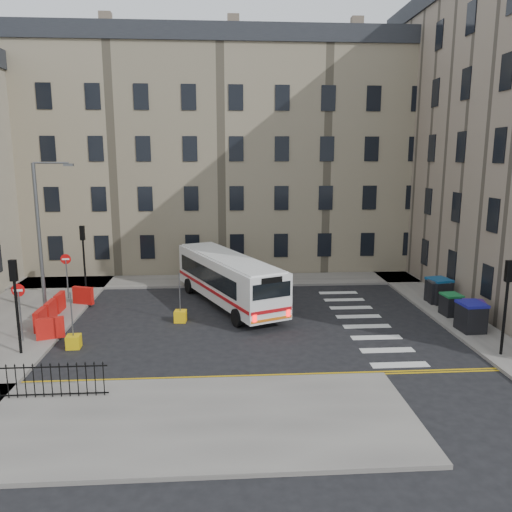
{
  "coord_description": "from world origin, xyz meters",
  "views": [
    {
      "loc": [
        -3.23,
        -24.9,
        8.45
      ],
      "look_at": [
        -1.4,
        2.43,
        3.0
      ],
      "focal_mm": 35.0,
      "sensor_mm": 36.0,
      "label": 1
    }
  ],
  "objects": [
    {
      "name": "streetlamp",
      "position": [
        -13.0,
        2.0,
        4.34
      ],
      "size": [
        0.5,
        0.22,
        8.14
      ],
      "color": "#595B5E",
      "rests_on": "pavement_west"
    },
    {
      "name": "wheelie_bin_a",
      "position": [
        8.7,
        -2.55,
        0.87
      ],
      "size": [
        1.2,
        1.35,
        1.42
      ],
      "rotation": [
        0.0,
        0.0,
        0.06
      ],
      "color": "black",
      "rests_on": "pavement_east"
    },
    {
      "name": "bollard_chevron",
      "position": [
        -10.0,
        -3.19,
        0.3
      ],
      "size": [
        0.63,
        0.63,
        0.6
      ],
      "primitive_type": "cube",
      "rotation": [
        0.0,
        0.0,
        0.05
      ],
      "color": "#E1B60D",
      "rests_on": "ground"
    },
    {
      "name": "bollard_yellow",
      "position": [
        -5.51,
        0.17,
        0.3
      ],
      "size": [
        0.64,
        0.64,
        0.6
      ],
      "primitive_type": "cube",
      "rotation": [
        0.0,
        0.0,
        -0.07
      ],
      "color": "yellow",
      "rests_on": "ground"
    },
    {
      "name": "no_entry_north",
      "position": [
        -12.5,
        4.5,
        2.08
      ],
      "size": [
        0.6,
        0.08,
        3.0
      ],
      "color": "#595B5E",
      "rests_on": "pavement_west"
    },
    {
      "name": "no_entry_south",
      "position": [
        -12.5,
        -2.5,
        2.08
      ],
      "size": [
        0.6,
        0.08,
        3.0
      ],
      "color": "#595B5E",
      "rests_on": "pavement_west"
    },
    {
      "name": "bus",
      "position": [
        -2.98,
        3.03,
        1.63
      ],
      "size": [
        6.26,
        10.42,
        2.82
      ],
      "rotation": [
        0.0,
        0.0,
        0.41
      ],
      "color": "white",
      "rests_on": "ground"
    },
    {
      "name": "wheelie_bin_c",
      "position": [
        8.85,
        -0.11,
        0.73
      ],
      "size": [
        0.99,
        1.12,
        1.16
      ],
      "rotation": [
        0.0,
        0.0,
        0.08
      ],
      "color": "black",
      "rests_on": "pavement_east"
    },
    {
      "name": "traffic_light_east",
      "position": [
        8.6,
        -5.5,
        2.87
      ],
      "size": [
        0.28,
        0.22,
        4.1
      ],
      "color": "black",
      "rests_on": "pavement_east"
    },
    {
      "name": "wheelie_bin_b",
      "position": [
        9.2,
        -1.88,
        0.78
      ],
      "size": [
        1.25,
        1.36,
        1.26
      ],
      "rotation": [
        0.0,
        0.0,
        -0.27
      ],
      "color": "black",
      "rests_on": "pavement_east"
    },
    {
      "name": "traffic_light_sw",
      "position": [
        -12.0,
        -4.0,
        2.87
      ],
      "size": [
        0.28,
        0.22,
        4.1
      ],
      "color": "black",
      "rests_on": "pavement_west"
    },
    {
      "name": "pavement_west",
      "position": [
        -14.0,
        1.0,
        0.07
      ],
      "size": [
        6.0,
        22.0,
        0.15
      ],
      "primitive_type": "cube",
      "color": "slate",
      "rests_on": "ground"
    },
    {
      "name": "pavement_north",
      "position": [
        -6.0,
        8.6,
        0.07
      ],
      "size": [
        36.0,
        3.2,
        0.15
      ],
      "primitive_type": "cube",
      "color": "slate",
      "rests_on": "ground"
    },
    {
      "name": "pavement_east",
      "position": [
        9.0,
        4.0,
        0.07
      ],
      "size": [
        2.4,
        26.0,
        0.15
      ],
      "primitive_type": "cube",
      "color": "slate",
      "rests_on": "ground"
    },
    {
      "name": "terrace_north",
      "position": [
        -7.0,
        15.5,
        8.62
      ],
      "size": [
        38.3,
        10.8,
        17.2
      ],
      "color": "gray",
      "rests_on": "ground"
    },
    {
      "name": "ground",
      "position": [
        0.0,
        0.0,
        0.0
      ],
      "size": [
        120.0,
        120.0,
        0.0
      ],
      "primitive_type": "plane",
      "color": "black",
      "rests_on": "ground"
    },
    {
      "name": "wheelie_bin_d",
      "position": [
        9.11,
        2.3,
        0.84
      ],
      "size": [
        1.13,
        1.28,
        1.37
      ],
      "rotation": [
        0.0,
        0.0,
        -0.04
      ],
      "color": "black",
      "rests_on": "pavement_east"
    },
    {
      "name": "pavement_sw",
      "position": [
        -7.0,
        -10.0,
        0.07
      ],
      "size": [
        20.0,
        6.0,
        0.15
      ],
      "primitive_type": "cube",
      "color": "slate",
      "rests_on": "ground"
    },
    {
      "name": "wheelie_bin_e",
      "position": [
        9.19,
        2.23,
        0.87
      ],
      "size": [
        1.35,
        1.49,
        1.42
      ],
      "rotation": [
        0.0,
        0.0,
        0.2
      ],
      "color": "black",
      "rests_on": "pavement_east"
    },
    {
      "name": "roadworks_barriers",
      "position": [
        -11.84,
        0.5,
        0.65
      ],
      "size": [
        1.66,
        6.26,
        1.0
      ],
      "color": "red",
      "rests_on": "pavement_west"
    },
    {
      "name": "traffic_light_nw",
      "position": [
        -12.0,
        6.5,
        2.87
      ],
      "size": [
        0.28,
        0.22,
        4.1
      ],
      "color": "black",
      "rests_on": "pavement_west"
    }
  ]
}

